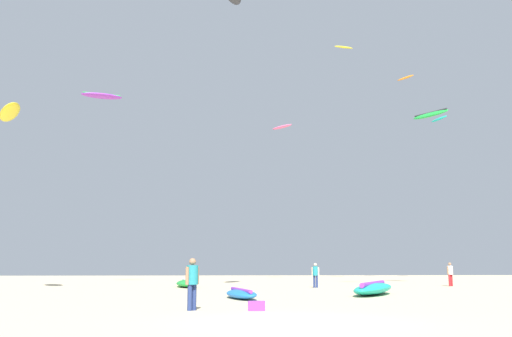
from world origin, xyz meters
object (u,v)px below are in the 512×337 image
at_px(kite_aloft_5, 439,119).
at_px(kite_grounded_mid, 186,283).
at_px(kite_aloft_1, 405,78).
at_px(cooler_box, 256,306).
at_px(person_midground, 315,273).
at_px(person_foreground, 192,280).
at_px(kite_aloft_9, 10,112).
at_px(person_left, 450,272).
at_px(kite_grounded_near, 241,294).
at_px(kite_grounded_far, 373,289).
at_px(kite_aloft_8, 431,114).
at_px(kite_aloft_2, 102,96).
at_px(kite_aloft_7, 344,47).
at_px(kite_aloft_3, 282,127).

bearing_deg(kite_aloft_5, kite_grounded_mid, -144.38).
bearing_deg(kite_aloft_1, kite_grounded_mid, -142.87).
bearing_deg(cooler_box, person_midground, 74.57).
bearing_deg(person_foreground, cooler_box, 39.10).
xyz_separation_m(kite_grounded_mid, kite_aloft_9, (-10.29, -5.36, 10.13)).
bearing_deg(person_left, kite_aloft_1, 144.88).
height_order(person_foreground, cooler_box, person_foreground).
relative_size(person_left, kite_aloft_5, 0.61).
distance_m(person_left, kite_grounded_near, 19.99).
height_order(kite_grounded_far, kite_aloft_9, kite_aloft_9).
height_order(kite_grounded_near, kite_aloft_9, kite_aloft_9).
height_order(kite_aloft_8, kite_aloft_9, kite_aloft_8).
bearing_deg(kite_grounded_mid, kite_aloft_2, 146.25).
height_order(person_foreground, person_midground, person_foreground).
bearing_deg(kite_aloft_8, kite_grounded_near, -135.44).
distance_m(person_midground, cooler_box, 18.56).
xyz_separation_m(kite_grounded_mid, kite_aloft_5, (25.08, 17.97, 16.35)).
bearing_deg(person_foreground, kite_aloft_7, 114.52).
relative_size(person_foreground, kite_aloft_5, 0.65).
distance_m(kite_aloft_5, kite_aloft_9, 42.82).
bearing_deg(kite_grounded_near, person_foreground, -106.48).
distance_m(person_foreground, kite_aloft_5, 46.58).
distance_m(kite_grounded_near, kite_aloft_1, 39.15).
bearing_deg(kite_aloft_8, kite_aloft_7, 99.81).
bearing_deg(kite_aloft_9, kite_aloft_2, 73.28).
xyz_separation_m(kite_aloft_3, kite_aloft_8, (9.90, -12.71, -2.01)).
bearing_deg(kite_aloft_8, kite_aloft_1, 77.94).
height_order(kite_aloft_2, kite_aloft_9, kite_aloft_2).
bearing_deg(person_midground, kite_grounded_mid, 108.22).
bearing_deg(kite_grounded_near, kite_aloft_9, 151.59).
distance_m(person_foreground, kite_aloft_2, 28.71).
xyz_separation_m(person_left, kite_aloft_3, (-10.20, 14.00, 13.70)).
height_order(kite_aloft_1, kite_aloft_2, kite_aloft_1).
bearing_deg(cooler_box, kite_aloft_7, 72.74).
relative_size(kite_grounded_mid, cooler_box, 8.39).
bearing_deg(person_foreground, kite_aloft_1, 105.54).
xyz_separation_m(kite_aloft_3, kite_aloft_7, (7.08, 3.58, 9.75)).
relative_size(person_left, kite_grounded_far, 0.29).
bearing_deg(cooler_box, kite_aloft_8, 55.56).
bearing_deg(kite_aloft_8, kite_grounded_mid, -174.26).
bearing_deg(person_foreground, kite_grounded_far, 91.12).
bearing_deg(person_midground, kite_aloft_1, -8.90).
relative_size(cooler_box, kite_aloft_5, 0.21).
height_order(kite_grounded_far, kite_aloft_8, kite_aloft_8).
relative_size(kite_aloft_2, kite_aloft_7, 1.46).
height_order(cooler_box, kite_aloft_7, kite_aloft_7).
xyz_separation_m(person_foreground, kite_grounded_mid, (-1.37, 18.98, -0.75)).
bearing_deg(kite_grounded_mid, kite_aloft_3, 61.02).
bearing_deg(kite_aloft_8, kite_aloft_9, -165.76).
distance_m(person_foreground, kite_grounded_mid, 19.04).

